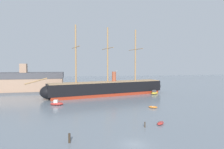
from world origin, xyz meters
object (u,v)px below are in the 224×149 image
at_px(mooring_piling_nearest, 145,125).
at_px(motorboat_far_right, 155,93).
at_px(motorboat_alongside_bow, 57,103).
at_px(dockside_warehouse_left, 23,82).
at_px(dinghy_mid_right, 153,107).
at_px(mooring_piling_left_pair, 69,138).
at_px(seagull_in_flight, 117,71).
at_px(dinghy_foreground_right, 160,123).
at_px(tall_ship, 108,88).
at_px(motorboat_distant_centre, 95,91).

bearing_deg(mooring_piling_nearest, motorboat_far_right, 62.70).
xyz_separation_m(motorboat_alongside_bow, dockside_warehouse_left, (-18.53, 36.40, 4.23)).
bearing_deg(motorboat_far_right, mooring_piling_nearest, -117.30).
xyz_separation_m(dinghy_mid_right, mooring_piling_nearest, (-9.74, -17.26, 0.27)).
bearing_deg(mooring_piling_left_pair, seagull_in_flight, 62.27).
relative_size(dinghy_foreground_right, seagull_in_flight, 2.78).
bearing_deg(mooring_piling_nearest, motorboat_alongside_bow, 125.65).
xyz_separation_m(motorboat_far_right, mooring_piling_left_pair, (-38.83, -48.88, 0.14)).
distance_m(tall_ship, motorboat_distant_centre, 12.80).
xyz_separation_m(dinghy_foreground_right, seagull_in_flight, (-4.13, 24.89, 11.21)).
bearing_deg(mooring_piling_nearest, motorboat_distant_centre, 93.19).
bearing_deg(motorboat_distant_centre, tall_ship, -71.95).
height_order(mooring_piling_left_pair, dockside_warehouse_left, dockside_warehouse_left).
relative_size(dockside_warehouse_left, seagull_in_flight, 42.67).
xyz_separation_m(mooring_piling_left_pair, dockside_warehouse_left, (-22.64, 69.67, 4.04)).
bearing_deg(motorboat_far_right, motorboat_alongside_bow, -160.03).
xyz_separation_m(dinghy_foreground_right, motorboat_alongside_bow, (-24.56, 27.14, 0.33)).
distance_m(dinghy_mid_right, motorboat_distant_centre, 41.93).
distance_m(tall_ship, motorboat_alongside_bow, 27.11).
xyz_separation_m(tall_ship, mooring_piling_nearest, (-0.69, -45.25, -2.68)).
bearing_deg(motorboat_far_right, motorboat_distant_centre, 152.83).
bearing_deg(motorboat_alongside_bow, tall_ship, 38.96).
xyz_separation_m(dinghy_mid_right, motorboat_far_right, (12.92, 26.63, 0.36)).
height_order(dinghy_mid_right, motorboat_far_right, motorboat_far_right).
xyz_separation_m(dinghy_mid_right, motorboat_alongside_bow, (-30.03, 11.02, 0.31)).
bearing_deg(mooring_piling_left_pair, tall_ship, 71.44).
bearing_deg(dinghy_foreground_right, dockside_warehouse_left, 124.14).
relative_size(dinghy_foreground_right, dinghy_mid_right, 0.93).
distance_m(motorboat_distant_centre, seagull_in_flight, 33.14).
bearing_deg(dinghy_mid_right, seagull_in_flight, 137.57).
height_order(motorboat_far_right, motorboat_distant_centre, motorboat_far_right).
height_order(motorboat_distant_centre, mooring_piling_left_pair, motorboat_distant_centre).
distance_m(motorboat_alongside_bow, dockside_warehouse_left, 41.06).
distance_m(dinghy_foreground_right, mooring_piling_nearest, 4.43).
distance_m(motorboat_distant_centre, mooring_piling_left_pair, 63.49).
distance_m(dinghy_mid_right, dockside_warehouse_left, 68.02).
distance_m(motorboat_alongside_bow, motorboat_distant_centre, 33.55).
bearing_deg(motorboat_alongside_bow, dockside_warehouse_left, 116.98).
distance_m(tall_ship, dinghy_mid_right, 29.56).
bearing_deg(dockside_warehouse_left, tall_ship, -26.19).
distance_m(motorboat_distant_centre, dockside_warehouse_left, 36.67).
xyz_separation_m(motorboat_distant_centre, seagull_in_flight, (3.32, -31.11, 10.93)).
bearing_deg(dockside_warehouse_left, motorboat_alongside_bow, -63.02).
bearing_deg(dockside_warehouse_left, motorboat_far_right, -18.68).
distance_m(mooring_piling_nearest, dockside_warehouse_left, 75.55).
bearing_deg(mooring_piling_nearest, seagull_in_flight, 89.70).
xyz_separation_m(dinghy_mid_right, motorboat_distant_centre, (-12.92, 39.89, 0.27)).
height_order(dinghy_foreground_right, dinghy_mid_right, dinghy_mid_right).
bearing_deg(tall_ship, seagull_in_flight, -91.66).
bearing_deg(seagull_in_flight, dinghy_mid_right, -42.43).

